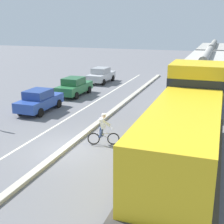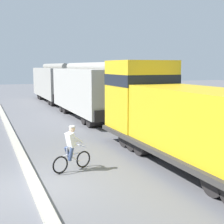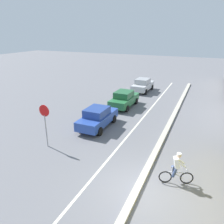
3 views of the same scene
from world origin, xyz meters
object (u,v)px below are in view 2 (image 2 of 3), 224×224
(hopper_car_lead, at_px, (87,91))
(hopper_car_middle, at_px, (54,83))
(locomotive, at_px, (182,119))
(cyclist, at_px, (72,150))

(hopper_car_lead, distance_m, hopper_car_middle, 11.60)
(hopper_car_middle, bearing_deg, locomotive, -90.00)
(hopper_car_middle, xyz_separation_m, cyclist, (-4.41, -23.02, -1.26))
(hopper_car_lead, relative_size, hopper_car_middle, 1.00)
(locomotive, bearing_deg, hopper_car_middle, 90.00)
(hopper_car_lead, bearing_deg, hopper_car_middle, 90.00)
(locomotive, xyz_separation_m, hopper_car_middle, (0.00, 23.76, 0.28))
(hopper_car_middle, relative_size, cyclist, 6.18)
(locomotive, distance_m, cyclist, 4.57)
(locomotive, distance_m, hopper_car_lead, 12.16)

